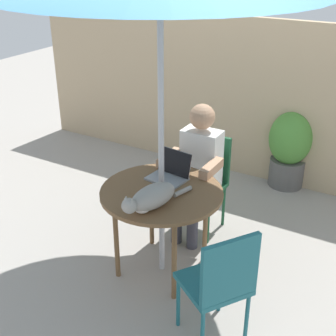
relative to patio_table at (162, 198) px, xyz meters
name	(u,v)px	position (x,y,z in m)	size (l,w,h in m)	color
ground_plane	(162,268)	(0.00, 0.00, -0.68)	(14.00, 14.00, 0.00)	gray
fence_back	(256,101)	(0.00, 2.02, 0.21)	(5.74, 0.08, 1.77)	tan
patio_table	(162,198)	(0.00, 0.00, 0.00)	(0.96, 0.96, 0.75)	brown
chair_occupied	(205,175)	(0.00, 0.78, -0.14)	(0.40, 0.40, 0.90)	#194C2D
chair_empty	(221,280)	(0.73, -0.50, -0.14)	(0.56, 0.56, 0.90)	#1E606B
person_seated	(197,165)	(0.00, 0.62, 0.03)	(0.48, 0.48, 1.24)	white
laptop	(171,170)	(-0.05, 0.23, 0.13)	(0.33, 0.28, 0.21)	gray
cat	(151,198)	(0.07, -0.26, 0.15)	(0.28, 0.63, 0.17)	gray
potted_plant_near_fence	(289,148)	(0.44, 1.97, -0.23)	(0.46, 0.46, 0.85)	#595654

